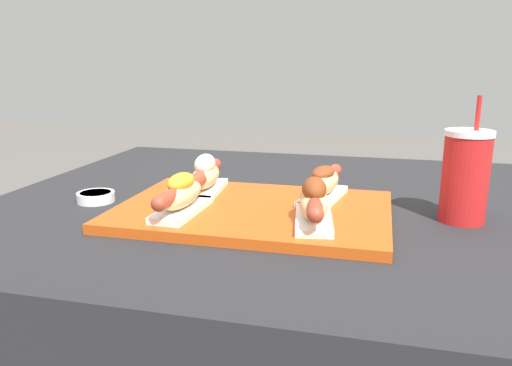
% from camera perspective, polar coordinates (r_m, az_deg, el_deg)
% --- Properties ---
extents(patio_table, '(1.19, 1.02, 0.73)m').
position_cam_1_polar(patio_table, '(1.20, 2.86, -18.83)').
color(patio_table, '#232326').
rests_on(patio_table, ground_plane).
extents(serving_tray, '(0.50, 0.34, 0.02)m').
position_cam_1_polar(serving_tray, '(0.94, -0.30, -3.20)').
color(serving_tray, '#CC4C14').
rests_on(serving_tray, patio_table).
extents(hot_dog_0, '(0.06, 0.20, 0.07)m').
position_cam_1_polar(hot_dog_0, '(0.90, -8.51, -1.28)').
color(hot_dog_0, white).
rests_on(hot_dog_0, serving_tray).
extents(hot_dog_1, '(0.08, 0.20, 0.08)m').
position_cam_1_polar(hot_dog_1, '(0.84, 6.65, -2.22)').
color(hot_dog_1, white).
rests_on(hot_dog_1, serving_tray).
extents(hot_dog_2, '(0.07, 0.20, 0.08)m').
position_cam_1_polar(hot_dog_2, '(1.03, -5.82, 0.85)').
color(hot_dog_2, white).
rests_on(hot_dog_2, serving_tray).
extents(hot_dog_3, '(0.09, 0.20, 0.07)m').
position_cam_1_polar(hot_dog_3, '(0.98, 7.67, -0.02)').
color(hot_dog_3, white).
rests_on(hot_dog_3, serving_tray).
extents(sauce_bowl, '(0.08, 0.08, 0.02)m').
position_cam_1_polar(sauce_bowl, '(1.08, -17.84, -1.47)').
color(sauce_bowl, white).
rests_on(sauce_bowl, patio_table).
extents(drink_cup, '(0.08, 0.08, 0.23)m').
position_cam_1_polar(drink_cup, '(0.96, 22.80, 0.72)').
color(drink_cup, red).
rests_on(drink_cup, patio_table).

